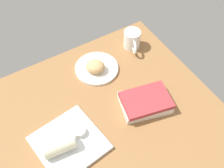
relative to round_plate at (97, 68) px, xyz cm
name	(u,v)px	position (x,y,z in cm)	size (l,w,h in cm)	color
dining_table	(93,129)	(-16.78, -26.47, -2.70)	(110.00, 90.00, 4.00)	olive
round_plate	(97,68)	(0.00, 0.00, 0.00)	(20.74, 20.74, 1.40)	white
scone_pastry	(95,67)	(-1.31, -1.29, 3.38)	(9.00, 7.91, 5.36)	tan
square_plate	(69,143)	(-28.58, -28.61, 0.10)	(25.06, 25.06, 1.60)	white
sauce_cup	(79,132)	(-23.10, -27.29, 2.21)	(5.02, 5.02, 2.44)	silver
breakfast_wrap	(59,146)	(-32.97, -29.66, 4.04)	(6.27, 6.27, 12.21)	beige
book_stack	(145,102)	(7.92, -28.98, 1.96)	(24.05, 20.25, 5.41)	silver
coffee_mug	(132,40)	(23.05, 4.30, 4.13)	(8.43, 12.97, 9.44)	white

